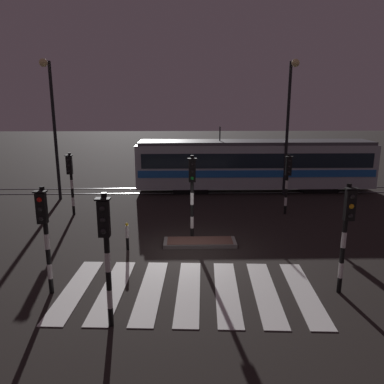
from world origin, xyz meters
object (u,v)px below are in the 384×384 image
street_lamp_trackside_right (289,114)px  tram (254,164)px  traffic_light_median_centre (192,186)px  bollard_island_edge (127,236)px  traffic_light_corner_far_left (71,175)px  traffic_light_corner_near_right (347,223)px  traffic_light_corner_near_left (44,225)px  street_lamp_trackside_left (52,115)px  traffic_light_corner_far_right (288,175)px  traffic_light_kerb_mid_left (106,242)px

street_lamp_trackside_right → tram: bearing=138.3°
traffic_light_median_centre → bollard_island_edge: (-2.57, -0.98, -1.81)m
bollard_island_edge → street_lamp_trackside_right: bearing=45.1°
traffic_light_corner_far_left → tram: (10.25, 5.21, -0.37)m
traffic_light_corner_near_right → bollard_island_edge: traffic_light_corner_near_right is taller
traffic_light_corner_far_left → traffic_light_corner_near_left: 8.42m
traffic_light_corner_near_right → street_lamp_trackside_left: bearing=136.6°
traffic_light_corner_far_left → tram: bearing=26.9°
traffic_light_median_centre → traffic_light_corner_far_right: size_ratio=1.15×
traffic_light_corner_near_left → bollard_island_edge: bearing=62.1°
traffic_light_corner_far_right → traffic_light_kerb_mid_left: bearing=-126.1°
traffic_light_kerb_mid_left → tram: (6.50, 15.26, -0.62)m
traffic_light_kerb_mid_left → bollard_island_edge: 5.59m
traffic_light_corner_far_left → traffic_light_corner_near_left: (1.61, -8.26, 0.09)m
traffic_light_corner_near_left → traffic_light_corner_far_right: 12.36m
traffic_light_kerb_mid_left → street_lamp_trackside_left: bearing=112.6°
tram → traffic_light_corner_far_left: bearing=-153.1°
traffic_light_corner_near_right → traffic_light_corner_near_left: 8.83m
street_lamp_trackside_right → traffic_light_corner_far_left: bearing=-162.6°
traffic_light_corner_near_left → traffic_light_median_centre: traffic_light_median_centre is taller
street_lamp_trackside_left → traffic_light_corner_far_left: bearing=-60.9°
traffic_light_corner_near_right → traffic_light_corner_far_left: size_ratio=1.07×
traffic_light_corner_near_right → traffic_light_corner_far_right: bearing=86.4°
traffic_light_corner_far_right → street_lamp_trackside_left: 13.34m
traffic_light_corner_far_left → tram: 11.51m
traffic_light_corner_far_right → street_lamp_trackside_right: (0.97, 3.90, 2.93)m
traffic_light_corner_near_left → tram: size_ratio=0.22×
street_lamp_trackside_right → bollard_island_edge: street_lamp_trackside_right is taller
traffic_light_median_centre → street_lamp_trackside_left: (-7.71, 6.80, 2.57)m
traffic_light_corner_near_right → tram: (-0.18, 13.65, -0.51)m
traffic_light_kerb_mid_left → traffic_light_median_centre: bearing=70.0°
traffic_light_corner_near_right → traffic_light_median_centre: traffic_light_median_centre is taller
traffic_light_corner_near_left → traffic_light_corner_far_right: (9.34, 8.09, -0.15)m
traffic_light_corner_far_right → street_lamp_trackside_right: size_ratio=0.39×
traffic_light_kerb_mid_left → tram: bearing=66.9°
traffic_light_corner_far_right → traffic_light_corner_near_left: bearing=-139.1°
traffic_light_corner_near_right → street_lamp_trackside_left: (-12.11, 11.46, 2.68)m
traffic_light_corner_far_right → street_lamp_trackside_left: size_ratio=0.40×
traffic_light_corner_far_left → street_lamp_trackside_left: size_ratio=0.41×
bollard_island_edge → traffic_light_corner_far_left: bearing=126.0°
street_lamp_trackside_right → traffic_light_corner_far_right: bearing=-104.0°
traffic_light_corner_near_left → street_lamp_trackside_right: street_lamp_trackside_right is taller
traffic_light_corner_near_right → tram: bearing=90.8°
traffic_light_median_centre → traffic_light_kerb_mid_left: 6.66m
traffic_light_median_centre → traffic_light_corner_far_right: (4.92, 3.62, -0.31)m
traffic_light_corner_far_left → traffic_light_corner_near_right: bearing=-39.0°
traffic_light_corner_far_left → traffic_light_median_centre: bearing=-32.1°
street_lamp_trackside_right → tram: (-1.67, 1.48, -3.24)m
traffic_light_corner_near_left → tram: 16.02m
street_lamp_trackside_right → traffic_light_corner_near_right: bearing=-97.0°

